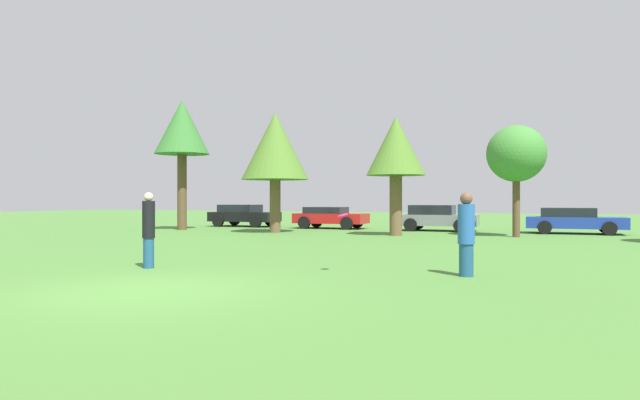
# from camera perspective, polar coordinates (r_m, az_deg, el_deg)

# --- Properties ---
(ground_plane) EXTENTS (120.00, 120.00, 0.00)m
(ground_plane) POSITION_cam_1_polar(r_m,az_deg,el_deg) (10.35, -17.14, -8.80)
(ground_plane) COLOR #477A33
(person_thrower) EXTENTS (0.29, 0.29, 1.76)m
(person_thrower) POSITION_cam_1_polar(r_m,az_deg,el_deg) (13.58, -17.04, -2.87)
(person_thrower) COLOR navy
(person_thrower) RESTS_ON ground
(person_catcher) EXTENTS (0.35, 0.35, 1.74)m
(person_catcher) POSITION_cam_1_polar(r_m,az_deg,el_deg) (11.99, 14.66, -3.33)
(person_catcher) COLOR navy
(person_catcher) RESTS_ON ground
(frisbee) EXTENTS (0.24, 0.23, 0.12)m
(frisbee) POSITION_cam_1_polar(r_m,az_deg,el_deg) (12.09, 2.34, -1.56)
(frisbee) COLOR #F21E72
(tree_0) EXTENTS (2.85, 2.85, 6.84)m
(tree_0) POSITION_cam_1_polar(r_m,az_deg,el_deg) (30.51, -13.86, 6.99)
(tree_0) COLOR brown
(tree_0) RESTS_ON ground
(tree_1) EXTENTS (3.23, 3.23, 5.79)m
(tree_1) POSITION_cam_1_polar(r_m,az_deg,el_deg) (27.14, -4.59, 5.38)
(tree_1) COLOR brown
(tree_1) RESTS_ON ground
(tree_2) EXTENTS (2.61, 2.61, 5.27)m
(tree_2) POSITION_cam_1_polar(r_m,az_deg,el_deg) (25.03, 7.72, 5.23)
(tree_2) COLOR brown
(tree_2) RESTS_ON ground
(tree_3) EXTENTS (2.46, 2.46, 4.74)m
(tree_3) POSITION_cam_1_polar(r_m,az_deg,el_deg) (25.18, 19.34, 4.40)
(tree_3) COLOR brown
(tree_3) RESTS_ON ground
(parked_car_black) EXTENTS (4.02, 2.18, 1.29)m
(parked_car_black) POSITION_cam_1_polar(r_m,az_deg,el_deg) (33.38, -7.80, -1.50)
(parked_car_black) COLOR black
(parked_car_black) RESTS_ON ground
(parked_car_red) EXTENTS (3.97, 2.09, 1.18)m
(parked_car_red) POSITION_cam_1_polar(r_m,az_deg,el_deg) (30.75, 1.01, -1.72)
(parked_car_red) COLOR red
(parked_car_red) RESTS_ON ground
(parked_car_grey) EXTENTS (3.99, 2.09, 1.31)m
(parked_car_grey) POSITION_cam_1_polar(r_m,az_deg,el_deg) (29.03, 11.77, -1.75)
(parked_car_grey) COLOR slate
(parked_car_grey) RESTS_ON ground
(parked_car_blue) EXTENTS (4.34, 2.09, 1.21)m
(parked_car_blue) POSITION_cam_1_polar(r_m,az_deg,el_deg) (28.56, 24.38, -1.87)
(parked_car_blue) COLOR #1E389E
(parked_car_blue) RESTS_ON ground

